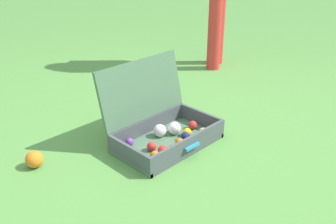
# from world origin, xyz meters

# --- Properties ---
(ground_plane) EXTENTS (16.00, 16.00, 0.00)m
(ground_plane) POSITION_xyz_m (0.00, 0.00, 0.00)
(ground_plane) COLOR #569342
(open_suitcase) EXTENTS (0.61, 0.47, 0.47)m
(open_suitcase) POSITION_xyz_m (-0.01, 0.05, 0.11)
(open_suitcase) COLOR #4C7051
(open_suitcase) RESTS_ON ground
(stray_ball_on_grass) EXTENTS (0.09, 0.09, 0.09)m
(stray_ball_on_grass) POSITION_xyz_m (-0.68, 0.34, 0.05)
(stray_ball_on_grass) COLOR orange
(stray_ball_on_grass) RESTS_ON ground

